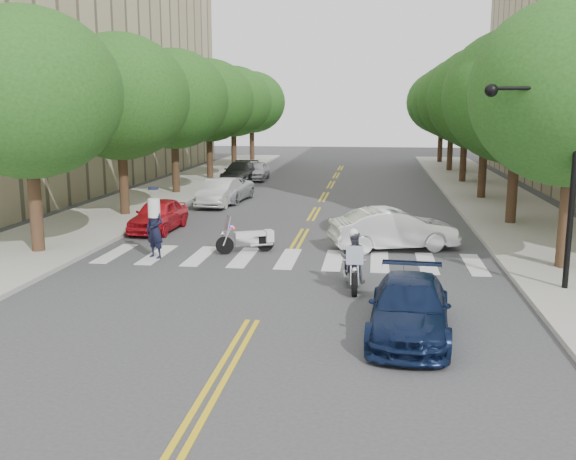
% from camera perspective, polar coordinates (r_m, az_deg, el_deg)
% --- Properties ---
extents(ground, '(140.00, 140.00, 0.00)m').
position_cam_1_polar(ground, '(15.77, -3.16, -8.05)').
color(ground, '#38383A').
rests_on(ground, ground).
extents(sidewalk_left, '(5.00, 60.00, 0.15)m').
position_cam_1_polar(sidewalk_left, '(38.99, -10.87, 3.26)').
color(sidewalk_left, '#9E9991').
rests_on(sidewalk_left, ground).
extents(sidewalk_right, '(5.00, 60.00, 0.15)m').
position_cam_1_polar(sidewalk_right, '(37.58, 17.82, 2.65)').
color(sidewalk_right, '#9E9991').
rests_on(sidewalk_right, ground).
extents(tree_l_0, '(6.40, 6.40, 8.45)m').
position_cam_1_polar(tree_l_0, '(23.70, -22.19, 11.17)').
color(tree_l_0, '#382316').
rests_on(tree_l_0, ground).
extents(tree_l_1, '(6.40, 6.40, 8.45)m').
position_cam_1_polar(tree_l_1, '(30.92, -14.74, 11.35)').
color(tree_l_1, '#382316').
rests_on(tree_l_1, ground).
extents(tree_l_2, '(6.40, 6.40, 8.45)m').
position_cam_1_polar(tree_l_2, '(38.45, -10.16, 11.37)').
color(tree_l_2, '#382316').
rests_on(tree_l_2, ground).
extents(tree_l_3, '(6.40, 6.40, 8.45)m').
position_cam_1_polar(tree_l_3, '(46.14, -7.09, 11.35)').
color(tree_l_3, '#382316').
rests_on(tree_l_3, ground).
extents(tree_l_4, '(6.40, 6.40, 8.45)m').
position_cam_1_polar(tree_l_4, '(53.92, -4.90, 11.31)').
color(tree_l_4, '#382316').
rests_on(tree_l_4, ground).
extents(tree_l_5, '(6.40, 6.40, 8.45)m').
position_cam_1_polar(tree_l_5, '(61.75, -3.26, 11.27)').
color(tree_l_5, '#382316').
rests_on(tree_l_5, ground).
extents(tree_r_0, '(6.40, 6.40, 8.45)m').
position_cam_1_polar(tree_r_0, '(21.49, 24.25, 11.13)').
color(tree_r_0, '#382316').
rests_on(tree_r_0, ground).
extents(tree_r_1, '(6.40, 6.40, 8.45)m').
position_cam_1_polar(tree_r_1, '(29.26, 19.80, 11.12)').
color(tree_r_1, '#382316').
rests_on(tree_r_1, ground).
extents(tree_r_2, '(6.40, 6.40, 8.45)m').
position_cam_1_polar(tree_r_2, '(37.13, 17.23, 11.09)').
color(tree_r_2, '#382316').
rests_on(tree_r_2, ground).
extents(tree_r_3, '(6.40, 6.40, 8.45)m').
position_cam_1_polar(tree_r_3, '(45.04, 15.57, 11.05)').
color(tree_r_3, '#382316').
rests_on(tree_r_3, ground).
extents(tree_r_4, '(6.40, 6.40, 8.45)m').
position_cam_1_polar(tree_r_4, '(52.98, 14.40, 11.02)').
color(tree_r_4, '#382316').
rests_on(tree_r_4, ground).
extents(tree_r_5, '(6.40, 6.40, 8.45)m').
position_cam_1_polar(tree_r_5, '(60.94, 13.53, 11.00)').
color(tree_r_5, '#382316').
rests_on(tree_r_5, ground).
extents(traffic_signal_pole, '(2.82, 0.42, 6.00)m').
position_cam_1_polar(traffic_signal_pole, '(18.84, 22.78, 5.81)').
color(traffic_signal_pole, black).
rests_on(traffic_signal_pole, ground).
extents(motorcycle_police, '(0.77, 2.15, 1.75)m').
position_cam_1_polar(motorcycle_police, '(18.40, 5.80, -2.80)').
color(motorcycle_police, black).
rests_on(motorcycle_police, ground).
extents(motorcycle_parked, '(1.99, 1.16, 1.37)m').
position_cam_1_polar(motorcycle_parked, '(22.88, -3.37, -0.82)').
color(motorcycle_parked, black).
rests_on(motorcycle_parked, ground).
extents(officer_standing, '(0.86, 0.74, 1.98)m').
position_cam_1_polar(officer_standing, '(22.34, -11.75, 0.02)').
color(officer_standing, black).
rests_on(officer_standing, ground).
extents(convertible, '(4.84, 2.90, 1.51)m').
position_cam_1_polar(convertible, '(23.56, 9.38, 0.07)').
color(convertible, white).
rests_on(convertible, ground).
extents(sedan_blue, '(2.09, 4.51, 1.27)m').
position_cam_1_polar(sedan_blue, '(14.86, 10.75, -6.83)').
color(sedan_blue, '#0D1937').
rests_on(sedan_blue, ground).
extents(parked_car_a, '(1.71, 3.99, 1.34)m').
position_cam_1_polar(parked_car_a, '(27.31, -11.44, 1.31)').
color(parked_car_a, red).
rests_on(parked_car_a, ground).
extents(parked_car_b, '(1.68, 4.32, 1.40)m').
position_cam_1_polar(parked_car_b, '(33.91, -6.13, 3.34)').
color(parked_car_b, silver).
rests_on(parked_car_b, ground).
extents(parked_car_c, '(2.55, 4.84, 1.30)m').
position_cam_1_polar(parked_car_c, '(35.36, -5.55, 3.58)').
color(parked_car_c, '#B5B7BD').
rests_on(parked_car_c, ground).
extents(parked_car_d, '(2.05, 4.88, 1.41)m').
position_cam_1_polar(parked_car_d, '(44.32, -4.29, 5.14)').
color(parked_car_d, black).
rests_on(parked_car_d, ground).
extents(parked_car_e, '(1.68, 3.96, 1.34)m').
position_cam_1_polar(parked_car_e, '(45.74, -2.85, 5.29)').
color(parked_car_e, '#ABAAB0').
rests_on(parked_car_e, ground).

